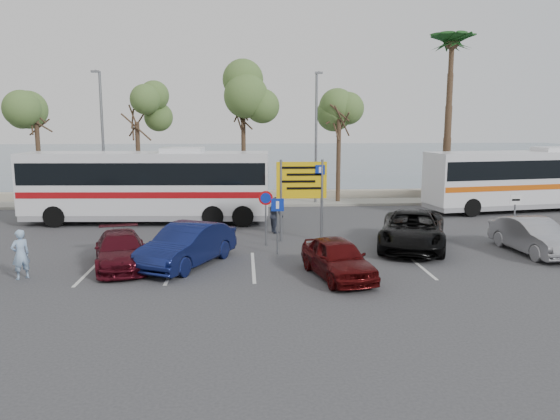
{
  "coord_description": "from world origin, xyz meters",
  "views": [
    {
      "loc": [
        -1.52,
        -20.29,
        5.28
      ],
      "look_at": [
        0.05,
        3.0,
        1.43
      ],
      "focal_mm": 35.0,
      "sensor_mm": 36.0,
      "label": 1
    }
  ],
  "objects": [
    {
      "name": "suv_black",
      "position": [
        5.47,
        1.5,
        0.77
      ],
      "size": [
        4.22,
        6.1,
        1.55
      ],
      "primitive_type": "imported",
      "rotation": [
        0.0,
        0.0,
        -0.33
      ],
      "color": "black",
      "rests_on": "ground"
    },
    {
      "name": "car_maroon",
      "position": [
        -6.0,
        -0.7,
        0.63
      ],
      "size": [
        2.74,
        4.62,
        1.25
      ],
      "primitive_type": "imported",
      "rotation": [
        0.0,
        0.0,
        0.24
      ],
      "color": "#490C16",
      "rests_on": "ground"
    },
    {
      "name": "direction_sign",
      "position": [
        1.0,
        3.2,
        2.43
      ],
      "size": [
        2.2,
        0.12,
        3.6
      ],
      "color": "slate",
      "rests_on": "ground"
    },
    {
      "name": "street_lamp_left",
      "position": [
        -10.0,
        13.52,
        4.6
      ],
      "size": [
        0.45,
        1.15,
        8.01
      ],
      "color": "slate",
      "rests_on": "kerb_strip"
    },
    {
      "name": "tree_right",
      "position": [
        4.5,
        14.0,
        6.17
      ],
      "size": [
        3.2,
        3.2,
        7.4
      ],
      "color": "#382619",
      "rests_on": "kerb_strip"
    },
    {
      "name": "street_lamp_right",
      "position": [
        3.0,
        13.52,
        4.6
      ],
      "size": [
        0.45,
        1.15,
        8.01
      ],
      "color": "slate",
      "rests_on": "kerb_strip"
    },
    {
      "name": "coach_bus_right",
      "position": [
        14.95,
        10.5,
        1.72
      ],
      "size": [
        12.19,
        4.55,
        3.72
      ],
      "color": "silver",
      "rests_on": "ground"
    },
    {
      "name": "sign_parking",
      "position": [
        -0.2,
        0.79,
        1.47
      ],
      "size": [
        0.5,
        0.07,
        2.25
      ],
      "color": "slate",
      "rests_on": "ground"
    },
    {
      "name": "seawall",
      "position": [
        0.0,
        16.0,
        0.3
      ],
      "size": [
        48.0,
        0.8,
        0.6
      ],
      "primitive_type": "cube",
      "color": "#A59A84",
      "rests_on": "ground"
    },
    {
      "name": "tree_left",
      "position": [
        -8.0,
        14.0,
        6.0
      ],
      "size": [
        3.2,
        3.2,
        7.2
      ],
      "color": "#382619",
      "rests_on": "kerb_strip"
    },
    {
      "name": "car_blue",
      "position": [
        -3.6,
        -0.65,
        0.77
      ],
      "size": [
        3.56,
        4.89,
        1.54
      ],
      "primitive_type": "imported",
      "rotation": [
        0.0,
        0.0,
        -0.47
      ],
      "color": "#10184A",
      "rests_on": "ground"
    },
    {
      "name": "sign_taxi",
      "position": [
        9.8,
        1.49,
        1.42
      ],
      "size": [
        0.5,
        0.07,
        2.2
      ],
      "color": "slate",
      "rests_on": "ground"
    },
    {
      "name": "ground",
      "position": [
        0.0,
        0.0,
        0.0
      ],
      "size": [
        120.0,
        120.0,
        0.0
      ],
      "primitive_type": "plane",
      "color": "#343437",
      "rests_on": "ground"
    },
    {
      "name": "pedestrian_far",
      "position": [
        0.0,
        5.13,
        0.84
      ],
      "size": [
        0.8,
        0.94,
        1.68
      ],
      "primitive_type": "imported",
      "rotation": [
        0.0,
        0.0,
        1.79
      ],
      "color": "#2E3345",
      "rests_on": "ground"
    },
    {
      "name": "car_red",
      "position": [
        1.63,
        -2.56,
        0.68
      ],
      "size": [
        2.39,
        4.22,
        1.35
      ],
      "primitive_type": "imported",
      "rotation": [
        0.0,
        0.0,
        0.21
      ],
      "color": "#4A0A0B",
      "rests_on": "ground"
    },
    {
      "name": "sea",
      "position": [
        0.0,
        60.0,
        0.01
      ],
      "size": [
        140.0,
        140.0,
        0.0
      ],
      "primitive_type": "plane",
      "color": "#415D69",
      "rests_on": "ground"
    },
    {
      "name": "sign_no_stop",
      "position": [
        -0.6,
        2.38,
        1.58
      ],
      "size": [
        0.6,
        0.08,
        2.35
      ],
      "color": "slate",
      "rests_on": "ground"
    },
    {
      "name": "kerb_strip",
      "position": [
        0.0,
        14.0,
        0.07
      ],
      "size": [
        44.0,
        2.4,
        0.15
      ],
      "primitive_type": "cube",
      "color": "gray",
      "rests_on": "ground"
    },
    {
      "name": "pedestrian_near",
      "position": [
        -9.0,
        -2.0,
        0.85
      ],
      "size": [
        0.72,
        0.72,
        1.69
      ],
      "primitive_type": "imported",
      "rotation": [
        0.0,
        0.0,
        3.92
      ],
      "color": "#91B0D3",
      "rests_on": "ground"
    },
    {
      "name": "tree_mid",
      "position": [
        -1.5,
        14.0,
        6.65
      ],
      "size": [
        3.2,
        3.2,
        8.0
      ],
      "color": "#382619",
      "rests_on": "kerb_strip"
    },
    {
      "name": "car_silver_b",
      "position": [
        10.0,
        0.27,
        0.71
      ],
      "size": [
        1.88,
        4.41,
        1.42
      ],
      "primitive_type": "imported",
      "rotation": [
        0.0,
        0.0,
        0.09
      ],
      "color": "gray",
      "rests_on": "ground"
    },
    {
      "name": "coach_bus_left",
      "position": [
        -6.5,
        8.09,
        1.81
      ],
      "size": [
        12.64,
        3.38,
        3.9
      ],
      "color": "silver",
      "rests_on": "ground"
    },
    {
      "name": "tree_far_left",
      "position": [
        -14.0,
        14.0,
        6.33
      ],
      "size": [
        3.2,
        3.2,
        7.6
      ],
      "color": "#382619",
      "rests_on": "kerb_strip"
    },
    {
      "name": "palm_tree",
      "position": [
        11.5,
        14.0,
        9.87
      ],
      "size": [
        4.8,
        4.8,
        11.2
      ],
      "color": "#382619",
      "rests_on": "kerb_strip"
    },
    {
      "name": "lane_markings",
      "position": [
        -1.14,
        -1.0,
        0.0
      ],
      "size": [
        12.02,
        4.2,
        0.01
      ],
      "primitive_type": null,
      "color": "silver",
      "rests_on": "ground"
    }
  ]
}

